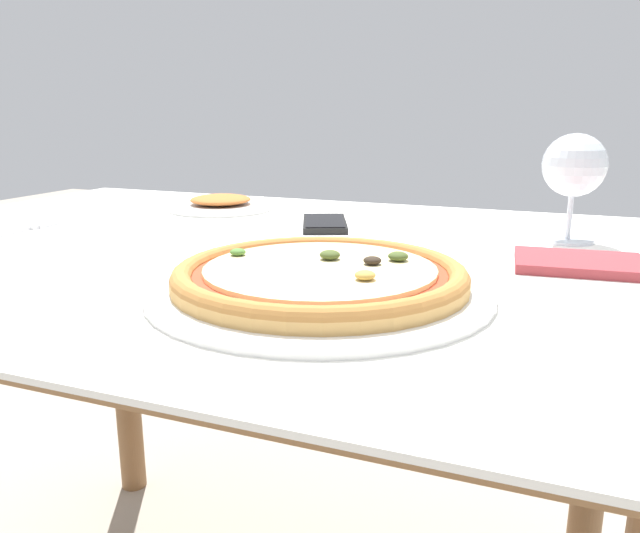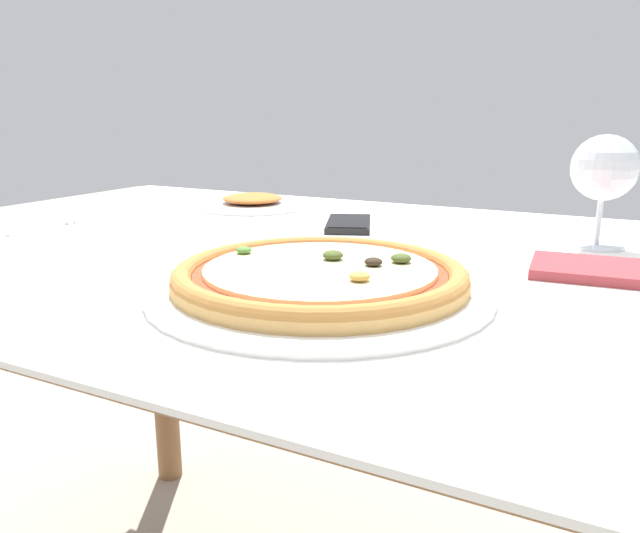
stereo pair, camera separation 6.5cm
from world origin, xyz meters
The scene contains 7 objects.
dining_table centered at (0.00, 0.00, 0.64)m, with size 1.25×0.92×0.73m.
pizza_plate centered at (0.20, -0.19, 0.75)m, with size 0.36×0.36×0.04m.
fork centered at (-0.37, -0.05, 0.73)m, with size 0.03×0.17×0.00m.
wine_glass_far_left centered at (0.44, 0.19, 0.84)m, with size 0.09×0.09×0.16m.
cell_phone centered at (0.06, 0.18, 0.74)m, with size 0.12×0.16×0.01m.
side_plate centered at (-0.19, 0.27, 0.74)m, with size 0.20×0.20×0.03m.
napkin_folded centered at (0.45, 0.03, 0.74)m, with size 0.16×0.12×0.01m.
Camera 1 is at (0.43, -0.77, 0.92)m, focal length 35.00 mm.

